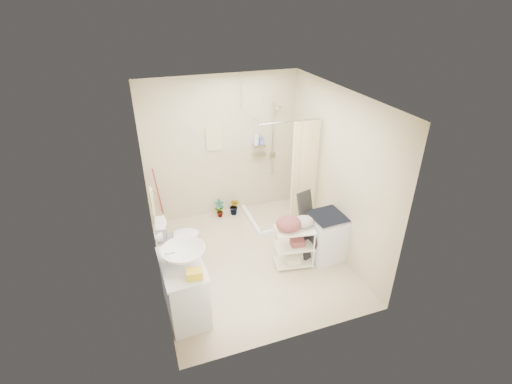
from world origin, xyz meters
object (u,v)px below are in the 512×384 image
(laundry_rack, at_px, (294,243))
(washing_machine, at_px, (326,236))
(vanity, at_px, (184,288))
(toilet, at_px, (179,237))

(laundry_rack, bearing_deg, washing_machine, 12.21)
(vanity, xyz_separation_m, laundry_rack, (1.74, 0.41, -0.00))
(toilet, bearing_deg, vanity, 179.57)
(toilet, relative_size, washing_machine, 0.90)
(laundry_rack, bearing_deg, vanity, -157.12)
(toilet, bearing_deg, washing_machine, -105.05)
(washing_machine, xyz_separation_m, laundry_rack, (-0.56, -0.03, 0.02))
(toilet, xyz_separation_m, washing_machine, (2.18, -0.80, 0.04))
(vanity, height_order, washing_machine, vanity)
(toilet, relative_size, laundry_rack, 0.86)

